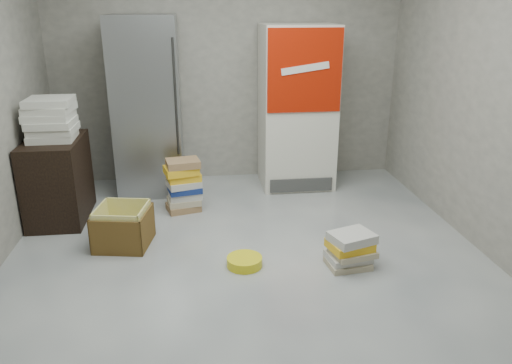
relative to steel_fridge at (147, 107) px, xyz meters
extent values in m
plane|color=#BCBCB7|center=(0.90, -2.13, -0.95)|extent=(5.00, 5.00, 0.00)
cube|color=#9F9A8F|center=(0.90, 0.37, 0.45)|extent=(4.00, 0.04, 2.80)
cube|color=#9F9A8F|center=(0.90, -4.63, 0.45)|extent=(4.00, 0.04, 2.80)
cube|color=#9D9EA4|center=(0.00, 0.00, 0.00)|extent=(0.70, 0.70, 1.90)
cylinder|color=#333333|center=(0.32, -0.36, 0.15)|extent=(0.02, 0.02, 1.19)
cube|color=silver|center=(1.65, 0.00, -0.05)|extent=(0.80, 0.70, 1.80)
cube|color=#AC1905|center=(1.65, -0.36, 0.40)|extent=(0.78, 0.02, 0.85)
cube|color=white|center=(1.65, -0.37, 0.43)|extent=(0.50, 0.01, 0.14)
cube|color=#3F3F3F|center=(1.65, -0.36, -0.85)|extent=(0.70, 0.02, 0.15)
cube|color=black|center=(-0.83, -0.73, -0.55)|extent=(0.50, 0.80, 0.80)
cube|color=white|center=(-0.82, -0.73, -0.12)|extent=(0.41, 0.41, 0.06)
cube|color=white|center=(-0.81, -0.73, -0.05)|extent=(0.40, 0.40, 0.06)
cube|color=white|center=(-0.81, -0.74, 0.01)|extent=(0.41, 0.41, 0.06)
cube|color=white|center=(-0.83, -0.73, 0.08)|extent=(0.41, 0.41, 0.06)
cube|color=white|center=(-0.82, -0.72, 0.14)|extent=(0.42, 0.42, 0.06)
cube|color=white|center=(-0.81, -0.72, 0.21)|extent=(0.40, 0.40, 0.06)
cube|color=#906B47|center=(0.35, -0.68, -0.92)|extent=(0.38, 0.33, 0.07)
cube|color=tan|center=(0.36, -0.67, -0.85)|extent=(0.36, 0.30, 0.06)
cube|color=beige|center=(0.38, -0.66, -0.78)|extent=(0.36, 0.30, 0.07)
cube|color=navy|center=(0.38, -0.68, -0.72)|extent=(0.36, 0.31, 0.06)
cube|color=beige|center=(0.37, -0.68, -0.66)|extent=(0.38, 0.33, 0.07)
cube|color=yellow|center=(0.37, -0.66, -0.59)|extent=(0.36, 0.31, 0.07)
cube|color=yellow|center=(0.35, -0.69, -0.51)|extent=(0.37, 0.32, 0.08)
cube|color=#906B47|center=(0.37, -0.69, -0.44)|extent=(0.36, 0.30, 0.07)
cube|color=tan|center=(1.69, -2.01, -0.93)|extent=(0.36, 0.29, 0.05)
cube|color=beige|center=(1.69, -1.99, -0.87)|extent=(0.36, 0.30, 0.05)
cube|color=tan|center=(1.72, -2.02, -0.82)|extent=(0.38, 0.32, 0.05)
cube|color=yellow|center=(1.70, -2.00, -0.77)|extent=(0.38, 0.33, 0.07)
cube|color=beige|center=(1.71, -2.02, -0.69)|extent=(0.40, 0.35, 0.07)
cube|color=yellow|center=(-0.15, -1.40, -0.94)|extent=(0.49, 0.49, 0.01)
cube|color=brown|center=(-0.11, -1.19, -0.79)|extent=(0.44, 0.09, 0.32)
cube|color=brown|center=(-0.19, -1.61, -0.79)|extent=(0.44, 0.09, 0.32)
cube|color=brown|center=(-0.36, -1.36, -0.79)|extent=(0.09, 0.44, 0.32)
cube|color=brown|center=(0.06, -1.44, -0.79)|extent=(0.09, 0.44, 0.32)
cube|color=yellow|center=(-0.12, -1.20, -0.77)|extent=(0.40, 0.09, 0.36)
cube|color=yellow|center=(-0.19, -1.59, -0.77)|extent=(0.40, 0.09, 0.36)
cube|color=yellow|center=(-0.35, -1.36, -0.77)|extent=(0.09, 0.40, 0.36)
cube|color=yellow|center=(0.04, -1.43, -0.77)|extent=(0.09, 0.40, 0.36)
cylinder|color=yellow|center=(0.86, -1.91, -0.91)|extent=(0.30, 0.30, 0.08)
camera|label=1|loc=(0.52, -5.46, 1.05)|focal=35.00mm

